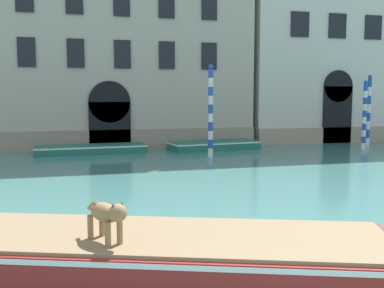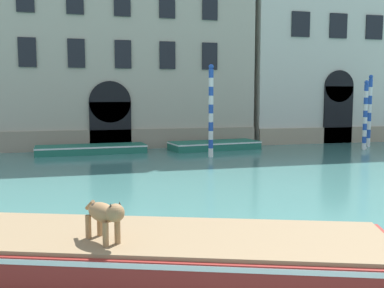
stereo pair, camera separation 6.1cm
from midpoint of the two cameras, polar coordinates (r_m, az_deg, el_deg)
name	(u,v)px [view 2 (the right image)]	position (r m, az deg, el deg)	size (l,w,h in m)	color
palazzo_left	(117,4)	(28.87, -9.43, 17.18)	(15.55, 6.13, 17.13)	#B2A893
palazzo_right	(331,17)	(33.43, 17.25, 15.20)	(12.79, 6.13, 16.82)	beige
boat_foreground	(135,253)	(7.86, -7.07, -13.57)	(8.91, 5.11, 0.74)	maroon
dog_on_deck	(105,214)	(7.25, -10.79, -8.72)	(0.62, 0.96, 0.70)	#997047
boat_moored_near_palazzo	(91,149)	(23.95, -12.58, -0.62)	(5.71, 1.92, 0.44)	#1E6651
boat_moored_far	(214,145)	(25.14, 2.93, -0.14)	(5.18, 2.53, 0.46)	#1E6651
mooring_pole_0	(365,115)	(26.79, 21.21, 3.48)	(0.24, 0.24, 3.84)	white
mooring_pole_2	(370,111)	(28.41, 21.67, 3.97)	(0.23, 0.23, 4.20)	white
mooring_pole_3	(211,111)	(21.92, 2.50, 4.26)	(0.24, 0.24, 4.52)	white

